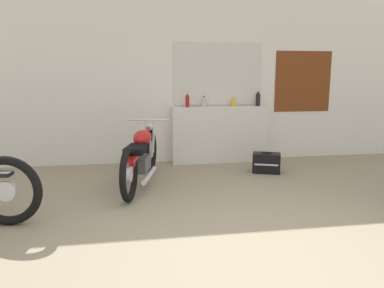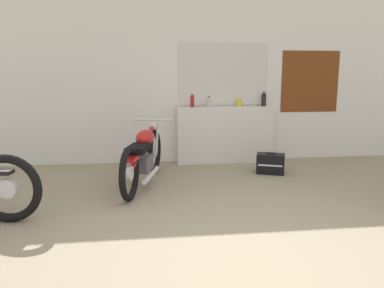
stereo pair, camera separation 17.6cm
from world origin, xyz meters
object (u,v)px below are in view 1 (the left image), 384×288
(bottle_right_center, at_px, (258,99))
(motorcycle_red, at_px, (141,155))
(bottle_leftmost, at_px, (187,100))
(bottle_left_center, at_px, (204,102))
(hard_case_black, at_px, (266,163))
(bottle_center, at_px, (234,102))

(bottle_right_center, bearing_deg, motorcycle_red, -149.39)
(bottle_leftmost, relative_size, bottle_left_center, 1.41)
(bottle_left_center, xyz_separation_m, bottle_right_center, (0.96, 0.01, 0.04))
(bottle_left_center, bearing_deg, motorcycle_red, -132.49)
(bottle_left_center, xyz_separation_m, hard_case_black, (0.82, -0.85, -0.89))
(bottle_center, relative_size, bottle_right_center, 0.61)
(bottle_leftmost, xyz_separation_m, motorcycle_red, (-0.81, -1.15, -0.66))
(bottle_left_center, bearing_deg, bottle_leftmost, -168.92)
(bottle_right_center, height_order, motorcycle_red, bottle_right_center)
(bottle_left_center, height_order, bottle_right_center, bottle_right_center)
(bottle_left_center, distance_m, bottle_center, 0.53)
(bottle_center, distance_m, bottle_right_center, 0.43)
(bottle_leftmost, xyz_separation_m, bottle_right_center, (1.25, 0.07, 0.01))
(bottle_leftmost, height_order, bottle_right_center, bottle_right_center)
(motorcycle_red, bearing_deg, bottle_center, 37.15)
(bottle_leftmost, distance_m, bottle_right_center, 1.25)
(bottle_center, height_order, motorcycle_red, bottle_center)
(hard_case_black, bearing_deg, motorcycle_red, -169.47)
(bottle_leftmost, height_order, motorcycle_red, bottle_leftmost)
(bottle_center, relative_size, hard_case_black, 0.35)
(bottle_left_center, relative_size, bottle_right_center, 0.64)
(bottle_right_center, relative_size, motorcycle_red, 0.14)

